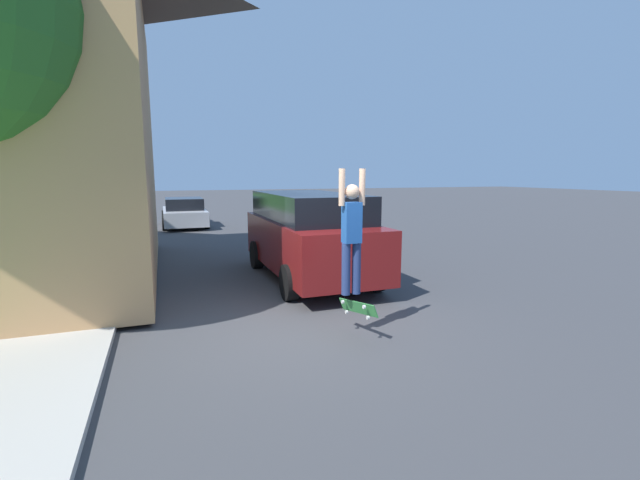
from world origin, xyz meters
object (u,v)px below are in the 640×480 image
(suv_parked, at_px, (309,233))
(skateboarder, at_px, (352,231))
(skateboard, at_px, (357,308))
(car_down_street, at_px, (184,213))

(suv_parked, bearing_deg, skateboarder, -98.93)
(suv_parked, xyz_separation_m, skateboard, (-0.51, -3.72, -0.60))
(suv_parked, distance_m, skateboard, 3.80)
(car_down_street, bearing_deg, skateboard, -83.57)
(skateboarder, distance_m, skateboard, 1.15)
(suv_parked, bearing_deg, skateboard, -97.74)
(suv_parked, relative_size, car_down_street, 1.10)
(skateboard, bearing_deg, skateboarder, 121.22)
(skateboard, bearing_deg, suv_parked, 82.26)
(car_down_street, height_order, skateboard, car_down_street)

